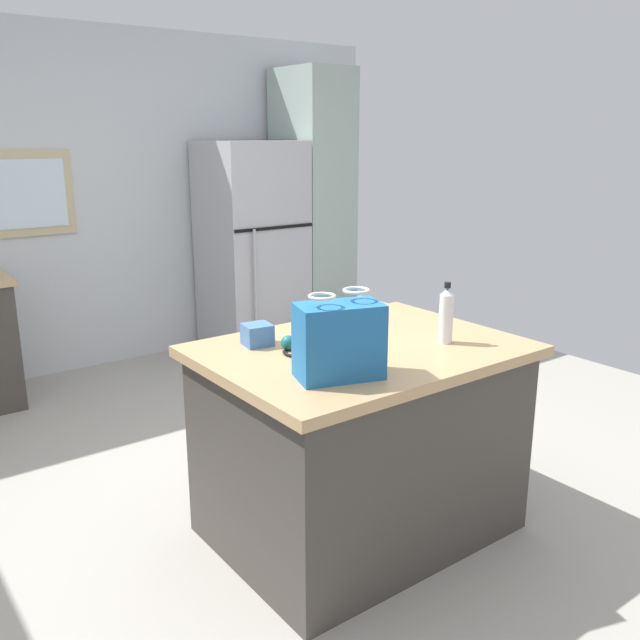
{
  "coord_description": "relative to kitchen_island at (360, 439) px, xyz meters",
  "views": [
    {
      "loc": [
        -1.65,
        -2.53,
        1.77
      ],
      "look_at": [
        0.17,
        -0.1,
        0.94
      ],
      "focal_mm": 38.17,
      "sensor_mm": 36.0,
      "label": 1
    }
  ],
  "objects": [
    {
      "name": "ground",
      "position": [
        -0.17,
        0.4,
        -0.45
      ],
      "size": [
        6.44,
        6.44,
        0.0
      ],
      "primitive_type": "plane",
      "color": "#ADA89E"
    },
    {
      "name": "back_wall",
      "position": [
        -0.17,
        3.08,
        0.83
      ],
      "size": [
        5.22,
        0.13,
        2.55
      ],
      "color": "silver",
      "rests_on": "ground"
    },
    {
      "name": "kitchen_island",
      "position": [
        0.0,
        0.0,
        0.0
      ],
      "size": [
        1.34,
        1.0,
        0.89
      ],
      "color": "#423D38",
      "rests_on": "ground"
    },
    {
      "name": "refrigerator",
      "position": [
        1.05,
        2.65,
        0.41
      ],
      "size": [
        0.73,
        0.73,
        1.72
      ],
      "color": "#B7B7BC",
      "rests_on": "ground"
    },
    {
      "name": "tall_cabinet",
      "position": [
        1.68,
        2.65,
        0.7
      ],
      "size": [
        0.48,
        0.65,
        2.3
      ],
      "color": "#9EB2A8",
      "rests_on": "ground"
    },
    {
      "name": "shopping_bag",
      "position": [
        -0.32,
        -0.25,
        0.59
      ],
      "size": [
        0.36,
        0.26,
        0.33
      ],
      "color": "#236BAD",
      "rests_on": "kitchen_island"
    },
    {
      "name": "small_box",
      "position": [
        -0.35,
        0.28,
        0.49
      ],
      "size": [
        0.13,
        0.13,
        0.09
      ],
      "primitive_type": "cube",
      "rotation": [
        0.0,
        0.0,
        -0.15
      ],
      "color": "#4775B7",
      "rests_on": "kitchen_island"
    },
    {
      "name": "bottle",
      "position": [
        0.32,
        -0.18,
        0.56
      ],
      "size": [
        0.06,
        0.06,
        0.27
      ],
      "color": "white",
      "rests_on": "kitchen_island"
    },
    {
      "name": "ear_defenders",
      "position": [
        -0.27,
        0.07,
        0.46
      ],
      "size": [
        0.18,
        0.2,
        0.06
      ],
      "color": "black",
      "rests_on": "kitchen_island"
    }
  ]
}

